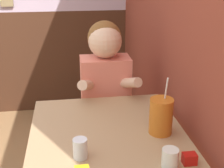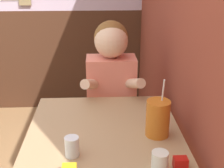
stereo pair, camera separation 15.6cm
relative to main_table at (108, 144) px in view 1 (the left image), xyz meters
name	(u,v)px [view 1 (the left image)]	position (x,y,z in m)	size (l,w,h in m)	color
main_table	(108,144)	(0.00, 0.00, 0.00)	(0.81, 0.90, 0.74)	tan
person_seated	(106,98)	(0.06, 0.60, -0.01)	(0.42, 0.42, 1.21)	#EA7F6B
cocktail_pitcher	(161,116)	(0.27, -0.04, 0.17)	(0.12, 0.12, 0.31)	#C6661E
glass_near_pitcher	(80,148)	(-0.15, -0.21, 0.12)	(0.07, 0.07, 0.09)	silver
glass_center	(170,158)	(0.23, -0.33, 0.12)	(0.07, 0.07, 0.09)	silver
condiment_ketchup	(189,159)	(0.32, -0.33, 0.10)	(0.06, 0.04, 0.05)	#B7140F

